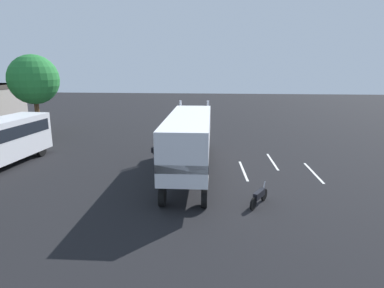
# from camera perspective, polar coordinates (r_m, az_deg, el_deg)

# --- Properties ---
(ground_plane) EXTENTS (120.00, 120.00, 0.00)m
(ground_plane) POSITION_cam_1_polar(r_m,az_deg,el_deg) (27.34, 1.01, -1.68)
(ground_plane) COLOR black
(lane_stripe_near) EXTENTS (4.40, 0.42, 0.01)m
(lane_stripe_near) POSITION_cam_1_polar(r_m,az_deg,el_deg) (23.24, 8.98, -4.62)
(lane_stripe_near) COLOR silver
(lane_stripe_near) RESTS_ON ground_plane
(lane_stripe_mid) EXTENTS (4.40, 0.31, 0.01)m
(lane_stripe_mid) POSITION_cam_1_polar(r_m,az_deg,el_deg) (25.84, 13.89, -2.99)
(lane_stripe_mid) COLOR silver
(lane_stripe_mid) RESTS_ON ground_plane
(lane_stripe_far) EXTENTS (4.40, 0.26, 0.01)m
(lane_stripe_far) POSITION_cam_1_polar(r_m,az_deg,el_deg) (24.06, 20.48, -4.70)
(lane_stripe_far) COLOR silver
(lane_stripe_far) RESTS_ON ground_plane
(semi_truck) EXTENTS (14.22, 3.18, 4.50)m
(semi_truck) POSITION_cam_1_polar(r_m,az_deg,el_deg) (21.73, -0.34, 1.16)
(semi_truck) COLOR white
(semi_truck) RESTS_ON ground_plane
(person_bystander) EXTENTS (0.39, 0.48, 1.63)m
(person_bystander) POSITION_cam_1_polar(r_m,az_deg,el_deg) (24.18, -6.53, -1.62)
(person_bystander) COLOR #2D3347
(person_bystander) RESTS_ON ground_plane
(motorcycle) EXTENTS (1.89, 1.12, 1.12)m
(motorcycle) POSITION_cam_1_polar(r_m,az_deg,el_deg) (17.75, 11.67, -8.97)
(motorcycle) COLOR black
(motorcycle) RESTS_ON ground_plane
(tree_right) EXTENTS (4.78, 4.78, 8.26)m
(tree_right) POSITION_cam_1_polar(r_m,az_deg,el_deg) (35.70, -25.98, 10.08)
(tree_right) COLOR brown
(tree_right) RESTS_ON ground_plane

